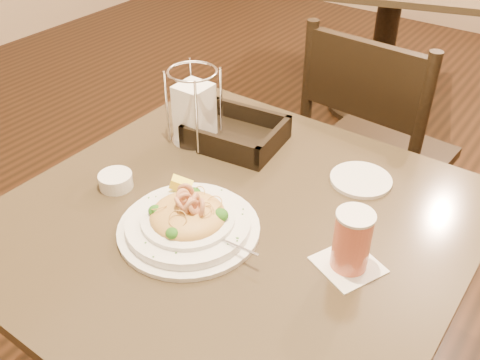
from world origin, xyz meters
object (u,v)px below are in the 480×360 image
Objects in this scene: drink_glass at (352,241)px; bread_basket at (236,135)px; main_table at (235,294)px; butter_ramekin at (116,181)px; side_plate at (361,180)px; pasta_bowl at (188,220)px; napkin_caddy at (194,111)px; dining_chair_near at (371,152)px; background_table at (388,20)px.

bread_basket is at bearing 151.72° from drink_glass.
butter_ramekin is at bearing -165.48° from main_table.
drink_glass is at bearing -69.37° from side_plate.
side_plate is (0.20, 0.35, -0.02)m from pasta_bowl.
napkin_caddy is at bearing 144.14° from main_table.
dining_chair_near is 12.52× the size of butter_ramekin.
butter_ramekin is at bearing -84.65° from background_table.
dining_chair_near reaches higher than napkin_caddy.
napkin_caddy is 0.26m from butter_ramekin.
dining_chair_near is at bearing 90.39° from main_table.
drink_glass is 0.53m from butter_ramekin.
pasta_bowl is at bearing -78.52° from background_table.
butter_ramekin is at bearing -142.02° from side_plate.
main_table is 0.80× the size of background_table.
drink_glass reaches higher than bread_basket.
napkin_caddy is at bearing 127.37° from pasta_bowl.
pasta_bowl reaches higher than bread_basket.
main_table is at bearing 62.32° from pasta_bowl.
dining_chair_near is at bearing 72.15° from butter_ramekin.
main_table is 0.39m from side_plate.
main_table and background_table have the same top height.
dining_chair_near is 4.87× the size of napkin_caddy.
napkin_caddy is (-0.09, -0.05, 0.06)m from bread_basket.
background_table is at bearing 101.48° from pasta_bowl.
dining_chair_near reaches higher than butter_ramekin.
napkin_caddy is at bearing 86.24° from butter_ramekin.
butter_ramekin is (-0.02, -0.25, -0.07)m from napkin_caddy.
bread_basket is (-0.17, 0.24, 0.25)m from main_table.
napkin_caddy is at bearing 69.88° from dining_chair_near.
drink_glass is at bearing -69.81° from background_table.
dining_chair_near is 6.60× the size of drink_glass.
pasta_bowl reaches higher than butter_ramekin.
drink_glass is at bearing -28.28° from bread_basket.
butter_ramekin is at bearing -171.46° from drink_glass.
drink_glass is (0.25, 0.01, 0.29)m from main_table.
side_plate is (0.62, -1.69, 0.24)m from background_table.
dining_chair_near is 0.91m from butter_ramekin.
main_table is 0.38m from butter_ramekin.
side_plate is 1.86× the size of butter_ramekin.
dining_chair_near is 2.96× the size of pasta_bowl.
butter_ramekin is (-0.27, -0.07, 0.25)m from main_table.
napkin_caddy reaches higher than side_plate.
pasta_bowl is 0.32m from drink_glass.
pasta_bowl is 0.41m from side_plate.
napkin_caddy is 2.57× the size of butter_ramekin.
side_plate is at bearing 60.00° from pasta_bowl.
dining_chair_near reaches higher than bread_basket.
side_plate is (0.32, 0.03, -0.02)m from bread_basket.
drink_glass is at bearing 1.92° from main_table.
dining_chair_near is 3.87× the size of bread_basket.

